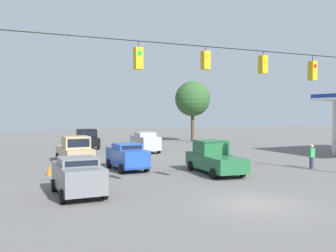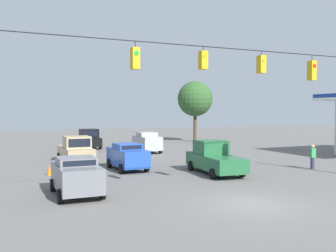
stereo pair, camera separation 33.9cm
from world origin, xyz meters
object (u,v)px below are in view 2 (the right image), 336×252
overhead_signal_span (234,92)px  sedan_blue_withflow_mid (127,156)px  pickup_truck_tan_withflow_far (76,150)px  sedan_silver_oncoming_deep (147,142)px  traffic_cone_second (53,175)px  traffic_cone_third (49,170)px  pickup_truck_green_crossing_near (214,158)px  tree_horizon_right (195,99)px  sedan_grey_parked_shoulder (76,175)px  traffic_cone_nearest (63,183)px  pickup_truck_black_withflow_deep (88,139)px  pedestrian (313,157)px

overhead_signal_span → sedan_blue_withflow_mid: bearing=-78.0°
pickup_truck_tan_withflow_far → sedan_silver_oncoming_deep: size_ratio=1.16×
pickup_truck_tan_withflow_far → traffic_cone_second: (2.57, 7.47, -0.63)m
sedan_blue_withflow_mid → pickup_truck_tan_withflow_far: bearing=-62.5°
sedan_blue_withflow_mid → traffic_cone_third: size_ratio=6.10×
pickup_truck_green_crossing_near → traffic_cone_third: 10.59m
pickup_truck_tan_withflow_far → traffic_cone_third: bearing=63.9°
tree_horizon_right → traffic_cone_second: bearing=46.6°
sedan_grey_parked_shoulder → traffic_cone_third: bearing=-84.6°
sedan_blue_withflow_mid → pickup_truck_green_crossing_near: bearing=142.8°
traffic_cone_nearest → sedan_blue_withflow_mid: bearing=-135.9°
pickup_truck_tan_withflow_far → tree_horizon_right: bearing=-141.4°
traffic_cone_second → traffic_cone_nearest: bearing=94.3°
overhead_signal_span → pickup_truck_black_withflow_deep: bearing=-86.8°
sedan_silver_oncoming_deep → traffic_cone_nearest: bearing=55.6°
sedan_grey_parked_shoulder → traffic_cone_nearest: (0.42, -1.64, -0.62)m
tree_horizon_right → traffic_cone_nearest: bearing=49.9°
pickup_truck_tan_withflow_far → pickup_truck_green_crossing_near: same height
pickup_truck_tan_withflow_far → sedan_silver_oncoming_deep: 9.15m
pickup_truck_green_crossing_near → traffic_cone_second: bearing=-7.0°
overhead_signal_span → sedan_blue_withflow_mid: size_ratio=5.17×
pickup_truck_black_withflow_deep → pedestrian: size_ratio=3.22×
pickup_truck_green_crossing_near → tree_horizon_right: bearing=-114.9°
pickup_truck_black_withflow_deep → sedan_silver_oncoming_deep: bearing=124.5°
traffic_cone_third → tree_horizon_right: size_ratio=0.09×
sedan_silver_oncoming_deep → tree_horizon_right: (-10.47, -9.67, 4.66)m
pickup_truck_green_crossing_near → pedestrian: pickup_truck_green_crossing_near is taller
pickup_truck_tan_withflow_far → traffic_cone_nearest: pickup_truck_tan_withflow_far is taller
traffic_cone_nearest → traffic_cone_third: size_ratio=1.00×
sedan_silver_oncoming_deep → tree_horizon_right: size_ratio=0.56×
sedan_blue_withflow_mid → pickup_truck_green_crossing_near: pickup_truck_green_crossing_near is taller
overhead_signal_span → pickup_truck_tan_withflow_far: bearing=-72.4°
tree_horizon_right → sedan_silver_oncoming_deep: bearing=42.7°
sedan_blue_withflow_mid → traffic_cone_second: 5.77m
traffic_cone_third → sedan_blue_withflow_mid: bearing=-178.0°
traffic_cone_nearest → tree_horizon_right: tree_horizon_right is taller
sedan_blue_withflow_mid → sedan_grey_parked_shoulder: bearing=54.7°
tree_horizon_right → pickup_truck_black_withflow_deep: bearing=11.9°
traffic_cone_third → sedan_grey_parked_shoulder: bearing=95.4°
sedan_grey_parked_shoulder → traffic_cone_third: size_ratio=5.90×
pickup_truck_green_crossing_near → pedestrian: (-7.26, 1.23, -0.11)m
sedan_silver_oncoming_deep → traffic_cone_third: (10.32, 10.10, -0.68)m
traffic_cone_second → traffic_cone_third: 2.22m
traffic_cone_third → overhead_signal_span: bearing=126.9°
pickup_truck_green_crossing_near → tree_horizon_right: (-10.80, -23.23, 4.72)m
pedestrian → traffic_cone_third: bearing=-15.2°
pickup_truck_green_crossing_near → traffic_cone_third: (9.99, -3.45, -0.63)m
sedan_silver_oncoming_deep → pedestrian: (-6.93, 14.79, -0.17)m
sedan_blue_withflow_mid → sedan_silver_oncoming_deep: (-5.11, -9.92, 0.08)m
pickup_truck_black_withflow_deep → traffic_cone_third: size_ratio=7.92×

